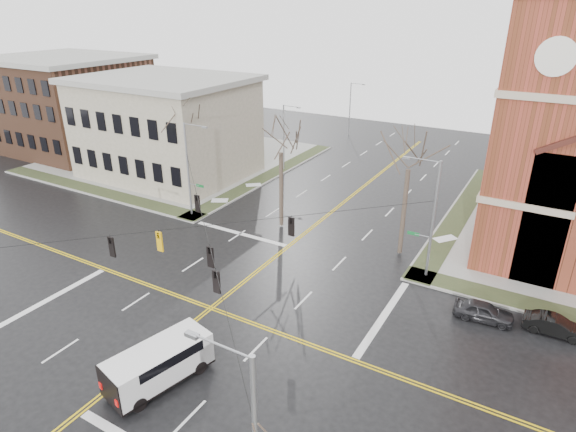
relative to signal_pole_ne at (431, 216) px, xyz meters
The scene contains 17 objects.
ground 16.88m from the signal_pole_ne, 134.55° to the right, with size 120.00×120.00×0.00m, color black.
sidewalks 16.86m from the signal_pole_ne, 134.55° to the right, with size 80.00×80.00×0.17m.
road_markings 16.88m from the signal_pole_ne, 134.55° to the right, with size 100.00×100.00×0.01m.
civic_building_a 34.39m from the signal_pole_ne, 165.69° to the left, with size 18.00×14.00×11.00m, color gray.
civic_building_b 54.36m from the signal_pole_ne, 168.86° to the left, with size 18.00×16.00×12.00m, color brown.
signal_pole_ne is the anchor object (origin of this frame).
signal_pole_nw 22.64m from the signal_pole_ne, behind, with size 2.75×0.22×9.00m.
span_wires 16.19m from the signal_pole_ne, 134.55° to the right, with size 23.02×23.02×0.03m.
traffic_signals 16.63m from the signal_pole_ne, 132.94° to the right, with size 8.21×8.26×1.30m.
streetlight_north_a 27.48m from the signal_pole_ne, 143.10° to the left, with size 2.30×0.20×8.00m.
streetlight_north_b 42.61m from the signal_pole_ne, 121.05° to the left, with size 2.30×0.20×8.00m.
cargo_van 20.66m from the signal_pole_ne, 117.09° to the right, with size 3.60×6.18×2.21m.
parked_car_a 7.43m from the signal_pole_ne, 36.08° to the right, with size 1.51×3.74×1.27m, color black.
parked_car_b 10.41m from the signal_pole_ne, 17.83° to the right, with size 1.28×3.68×1.21m, color black.
tree_nw_far 25.30m from the signal_pole_ne, behind, with size 4.00×4.00×11.45m.
tree_nw_near 14.34m from the signal_pole_ne, behind, with size 4.00×4.00×10.38m.
tree_ne 4.63m from the signal_pole_ne, 137.50° to the left, with size 4.00×4.00×10.77m.
Camera 1 is at (18.30, -21.04, 18.98)m, focal length 30.00 mm.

